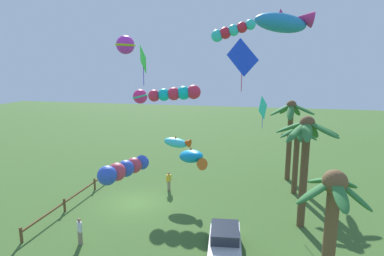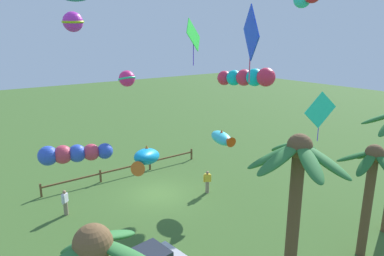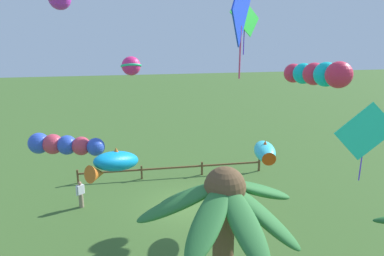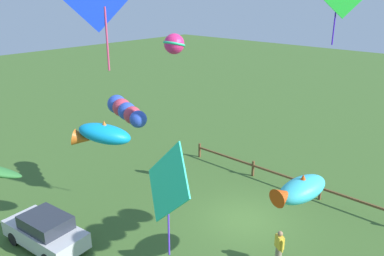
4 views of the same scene
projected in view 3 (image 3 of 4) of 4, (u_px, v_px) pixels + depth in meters
name	position (u px, v px, depth m)	size (l,w,h in m)	color
ground_plane	(186.00, 206.00, 20.85)	(120.00, 120.00, 0.00)	#3D6028
palm_tree_1	(223.00, 242.00, 8.05)	(3.95, 3.93, 7.17)	brown
rail_fence	(172.00, 169.00, 24.71)	(12.72, 0.12, 0.95)	brown
spectator_0	(244.00, 204.00, 19.38)	(0.48, 0.40, 1.59)	gray
spectator_1	(81.00, 194.00, 20.48)	(0.45, 0.42, 1.59)	gray
kite_diamond_0	(242.00, 7.00, 10.79)	(1.26, 2.18, 3.47)	blue
kite_fish_2	(265.00, 152.00, 18.19)	(1.49, 2.54, 1.04)	#3BCDE1
kite_diamond_3	(365.00, 132.00, 11.01)	(1.74, 0.64, 2.53)	#25E1A5
kite_fish_4	(114.00, 162.00, 13.96)	(2.42, 2.31, 1.22)	#0E93D5
kite_tube_5	(317.00, 74.00, 18.42)	(1.81, 4.69, 1.51)	#E02846
kite_tube_6	(63.00, 145.00, 16.63)	(3.55, 1.69, 0.99)	blue
kite_diamond_9	(245.00, 16.00, 18.72)	(1.97, 1.19, 3.12)	#2DEF3A
kite_ball_10	(131.00, 66.00, 16.42)	(1.01, 1.01, 0.87)	#EF2774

